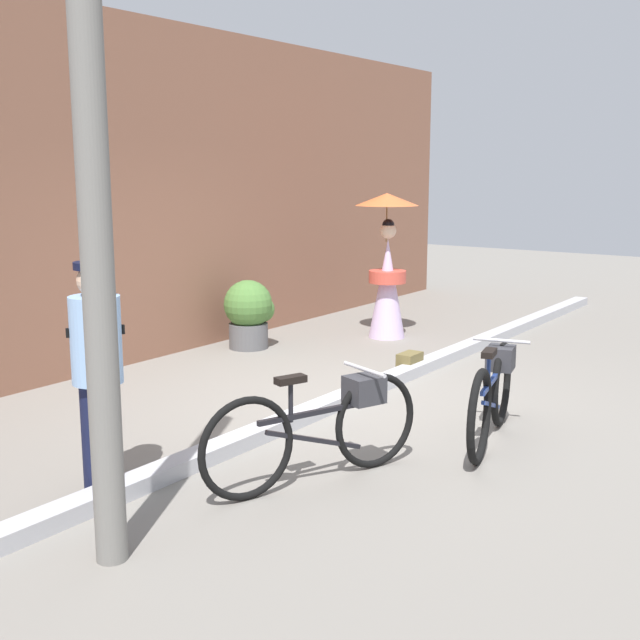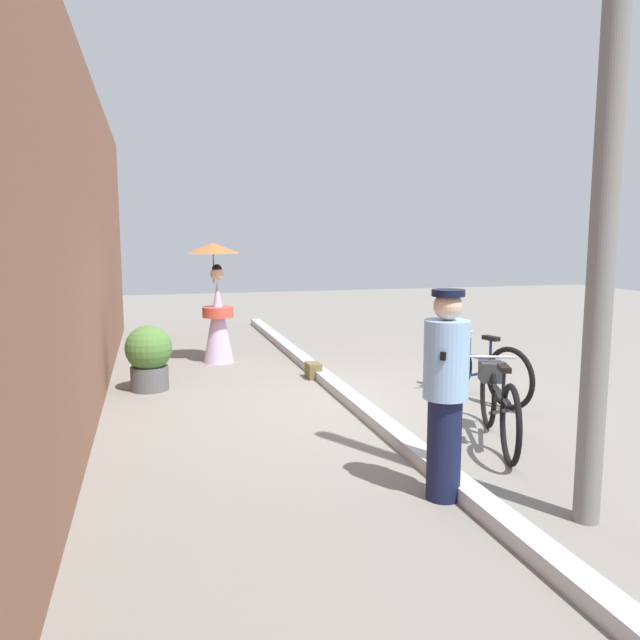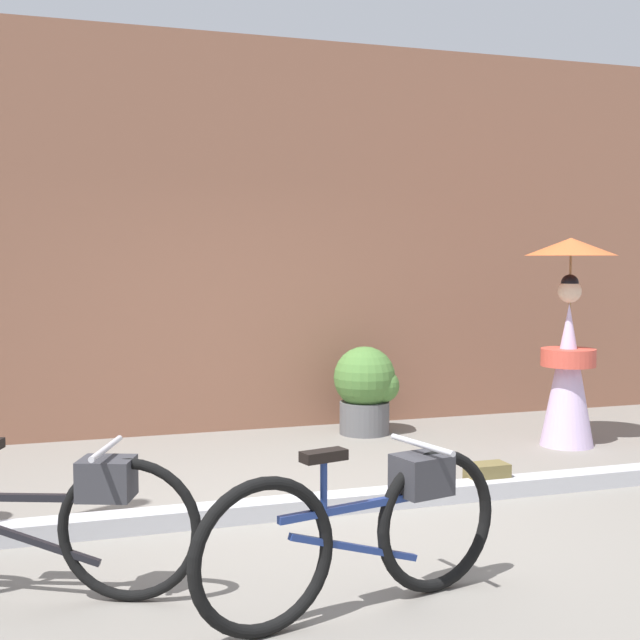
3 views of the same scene
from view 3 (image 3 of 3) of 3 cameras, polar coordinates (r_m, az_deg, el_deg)
The scene contains 8 objects.
ground_plane at distance 5.82m, azimuth -0.87°, elevation -12.90°, with size 30.00×30.00×0.00m, color gray.
building_wall at distance 8.55m, azimuth -7.03°, elevation 5.66°, with size 14.00×0.40×3.87m, color brown.
sidewalk_curb at distance 5.81m, azimuth -0.87°, elevation -12.33°, with size 14.00×0.20×0.12m, color #B2B2B7.
bicycle_near_officer at distance 4.57m, azimuth -18.58°, elevation -12.48°, with size 1.72×0.73×0.81m.
bicycle_far_side at distance 4.23m, azimuth 3.03°, elevation -13.67°, with size 1.70×0.57×0.82m.
person_with_parasol at distance 8.04m, azimuth 16.33°, elevation -1.33°, with size 0.82×0.82×1.89m.
potted_plant_by_door at distance 8.30m, azimuth 3.13°, elevation -4.53°, with size 0.62×0.60×0.85m.
backpack_on_pavement at distance 6.41m, azimuth 11.15°, elevation -10.32°, with size 0.30×0.18×0.22m.
Camera 3 is at (-1.65, -5.32, 1.71)m, focal length 47.75 mm.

